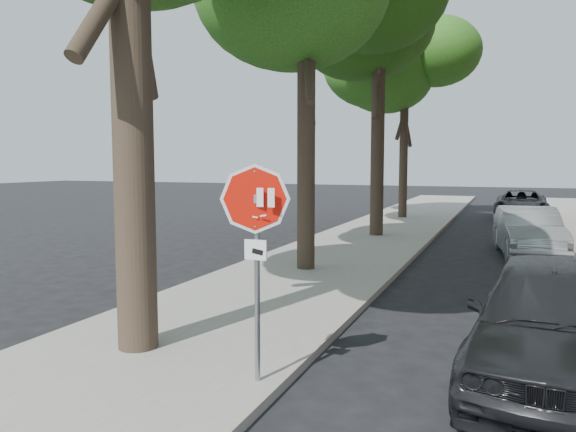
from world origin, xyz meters
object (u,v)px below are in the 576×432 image
at_px(tree_mid_b, 380,12).
at_px(car_b, 528,232).
at_px(car_d, 521,205).
at_px(car_a, 553,321).
at_px(tree_far, 405,67).
at_px(stop_sign, 256,230).

relative_size(tree_mid_b, car_b, 2.37).
bearing_deg(tree_mid_b, car_d, 60.88).
height_order(car_a, car_b, car_a).
bearing_deg(tree_far, tree_mid_b, -87.56).
relative_size(tree_mid_b, car_d, 2.03).
height_order(stop_sign, car_b, stop_sign).
height_order(stop_sign, car_d, stop_sign).
distance_m(tree_mid_b, car_d, 12.64).
bearing_deg(tree_mid_b, stop_sign, -83.05).
bearing_deg(car_d, car_a, -89.11).
bearing_deg(car_a, tree_far, 110.22).
distance_m(tree_mid_b, car_b, 9.18).
height_order(tree_mid_b, tree_far, tree_mid_b).
bearing_deg(tree_far, stop_sign, -84.54).
height_order(tree_mid_b, car_b, tree_mid_b).
height_order(stop_sign, car_a, stop_sign).
bearing_deg(car_d, tree_far, -158.23).
bearing_deg(car_a, tree_mid_b, 116.78).
xyz_separation_m(tree_mid_b, tree_far, (-0.30, 6.99, -0.78)).
bearing_deg(tree_far, car_a, -74.78).
height_order(stop_sign, tree_far, tree_far).
bearing_deg(car_a, car_d, 95.01).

